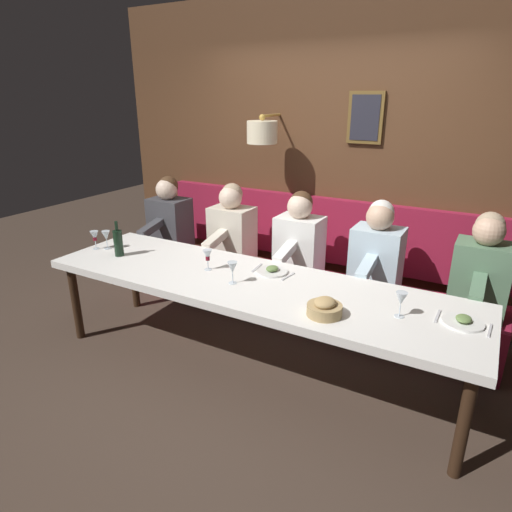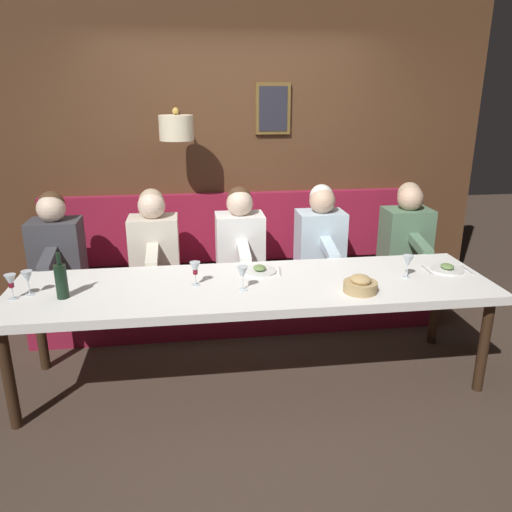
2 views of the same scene
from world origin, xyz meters
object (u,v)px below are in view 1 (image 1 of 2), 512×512
object	(u,v)px
wine_glass_1	(106,236)
wine_glass_4	(401,299)
diner_near	(377,251)
diner_middle	(299,238)
diner_nearest	(482,269)
diner_far	(232,227)
wine_glass_3	(208,256)
dining_table	(250,287)
wine_bottle	(118,243)
wine_glass_0	(232,268)
wine_glass_2	(95,236)
bread_bowl	(325,308)
diner_farthest	(169,217)

from	to	relation	value
wine_glass_1	wine_glass_4	world-z (taller)	same
diner_near	diner_middle	world-z (taller)	same
diner_nearest	diner_far	world-z (taller)	same
wine_glass_3	dining_table	bearing A→B (deg)	-93.65
diner_middle	wine_glass_3	size ratio (longest dim) A/B	4.82
diner_far	wine_glass_4	size ratio (longest dim) A/B	4.82
diner_far	wine_glass_4	bearing A→B (deg)	-116.99
wine_glass_4	wine_bottle	bearing A→B (deg)	91.23
dining_table	wine_glass_0	world-z (taller)	wine_glass_0
wine_glass_0	wine_glass_2	distance (m)	1.46
wine_glass_1	wine_glass_0	bearing A→B (deg)	-94.05
diner_near	wine_glass_3	world-z (taller)	diner_near
dining_table	wine_bottle	distance (m)	1.24
wine_glass_2	wine_glass_3	size ratio (longest dim) A/B	1.00
wine_glass_0	dining_table	bearing A→B (deg)	-39.03
wine_glass_2	wine_glass_4	bearing A→B (deg)	-89.41
wine_glass_3	wine_glass_4	xyz separation A→B (m)	(-0.06, -1.47, 0.00)
wine_glass_4	wine_glass_2	bearing A→B (deg)	90.59
diner_far	wine_glass_1	xyz separation A→B (m)	(-0.89, 0.74, 0.04)
dining_table	wine_glass_0	xyz separation A→B (m)	(-0.10, 0.08, 0.17)
wine_glass_3	diner_nearest	bearing A→B (deg)	-65.32
dining_table	bread_bowl	bearing A→B (deg)	-109.63
wine_glass_1	diner_middle	bearing A→B (deg)	-58.51
wine_glass_0	bread_bowl	size ratio (longest dim) A/B	0.75
diner_near	wine_glass_2	size ratio (longest dim) A/B	4.82
wine_bottle	wine_glass_2	bearing A→B (deg)	85.76
diner_middle	diner_farthest	world-z (taller)	same
dining_table	diner_nearest	xyz separation A→B (m)	(0.88, -1.47, 0.13)
dining_table	wine_glass_0	size ratio (longest dim) A/B	19.94
diner_near	wine_glass_0	xyz separation A→B (m)	(-0.98, 0.78, 0.04)
wine_glass_3	diner_middle	bearing A→B (deg)	-24.26
wine_glass_2	diner_far	bearing A→B (deg)	-41.23
diner_nearest	bread_bowl	distance (m)	1.38
wine_glass_1	bread_bowl	world-z (taller)	wine_glass_1
wine_glass_1	wine_glass_2	xyz separation A→B (m)	(-0.05, 0.08, -0.00)
diner_nearest	wine_glass_1	xyz separation A→B (m)	(-0.89, 2.93, 0.04)
diner_nearest	diner_middle	bearing A→B (deg)	90.00
wine_glass_4	bread_bowl	world-z (taller)	wine_glass_4
wine_glass_2	wine_bottle	size ratio (longest dim) A/B	0.55
wine_glass_2	wine_glass_3	bearing A→B (deg)	-85.82
diner_near	wine_glass_1	world-z (taller)	diner_near
wine_glass_2	wine_glass_3	distance (m)	1.15
wine_glass_2	wine_glass_4	distance (m)	2.62
diner_middle	wine_glass_0	xyz separation A→B (m)	(-0.98, 0.08, 0.04)
diner_farthest	wine_glass_1	size ratio (longest dim) A/B	4.82
wine_glass_3	wine_bottle	world-z (taller)	wine_bottle
diner_nearest	wine_glass_0	distance (m)	1.84
diner_nearest	wine_glass_1	world-z (taller)	diner_nearest
dining_table	diner_nearest	world-z (taller)	diner_nearest
bread_bowl	wine_glass_2	bearing A→B (deg)	85.33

